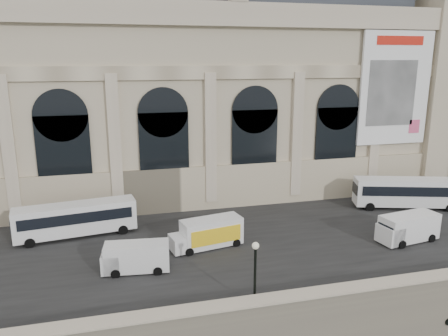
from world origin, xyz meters
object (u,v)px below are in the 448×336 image
object	(u,v)px
bus_left	(76,218)
lamp_right	(255,275)
van_c	(406,228)
box_truck	(208,233)
bus_right	(407,192)
van_b	(133,257)

from	to	relation	value
bus_left	lamp_right	bearing A→B (deg)	-51.50
bus_left	van_c	bearing A→B (deg)	-16.56
box_truck	bus_right	bearing A→B (deg)	11.20
van_c	lamp_right	distance (m)	18.26
van_b	lamp_right	size ratio (longest dim) A/B	1.14
van_b	bus_right	bearing A→B (deg)	14.21
van_c	box_truck	distance (m)	18.14
bus_left	lamp_right	size ratio (longest dim) A/B	2.36
bus_right	van_c	size ratio (longest dim) A/B	1.95
box_truck	lamp_right	size ratio (longest dim) A/B	1.42
bus_right	van_b	bearing A→B (deg)	-165.79
bus_left	lamp_right	world-z (taller)	lamp_right
bus_right	van_c	xyz separation A→B (m)	(-6.05, -8.05, -0.61)
box_truck	bus_left	bearing A→B (deg)	154.84
van_c	box_truck	bearing A→B (deg)	169.45
bus_left	van_c	size ratio (longest dim) A/B	1.85
bus_right	box_truck	distance (m)	24.36
bus_left	van_c	world-z (taller)	bus_left
bus_left	box_truck	distance (m)	12.72
bus_right	lamp_right	distance (m)	27.39
bus_right	box_truck	size ratio (longest dim) A/B	1.75
van_c	box_truck	xyz separation A→B (m)	(-17.83, 3.32, -0.00)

